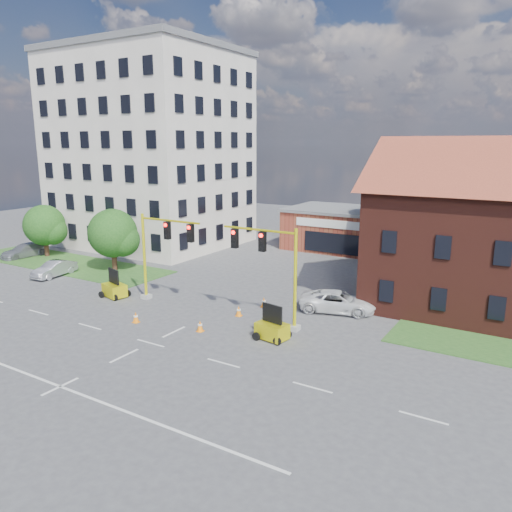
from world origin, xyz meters
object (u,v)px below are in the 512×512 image
(signal_mast_west, at_px, (161,248))
(signal_mast_east, at_px, (271,264))
(trailer_west, at_px, (114,289))
(pickup_white, at_px, (338,302))
(trailer_east, at_px, (272,329))

(signal_mast_west, relative_size, signal_mast_east, 1.00)
(signal_mast_east, bearing_deg, trailer_west, -175.68)
(trailer_west, relative_size, pickup_white, 0.41)
(signal_mast_east, height_order, trailer_west, signal_mast_east)
(signal_mast_west, distance_m, trailer_west, 5.15)
(signal_mast_west, xyz_separation_m, trailer_west, (-3.85, -0.95, -3.29))
(signal_mast_west, distance_m, signal_mast_east, 8.71)
(trailer_east, bearing_deg, signal_mast_east, 131.64)
(signal_mast_east, xyz_separation_m, trailer_west, (-12.56, -0.95, -3.29))
(trailer_east, bearing_deg, pickup_white, 87.88)
(pickup_white, bearing_deg, trailer_east, 152.44)
(signal_mast_west, relative_size, trailer_west, 3.04)
(signal_mast_east, xyz_separation_m, trailer_east, (1.21, -1.94, -3.30))
(pickup_white, bearing_deg, signal_mast_west, 96.13)
(signal_mast_west, relative_size, pickup_white, 1.24)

